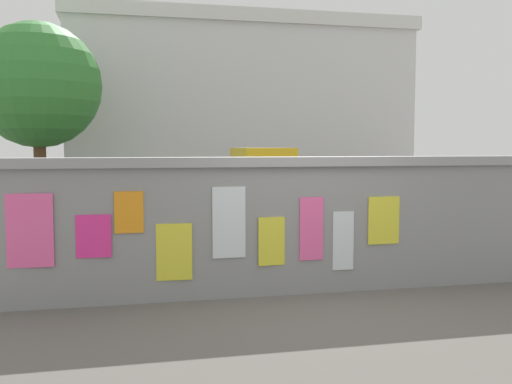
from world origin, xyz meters
name	(u,v)px	position (x,y,z in m)	size (l,w,h in m)	color
ground	(209,218)	(0.00, 8.00, 0.00)	(60.00, 60.00, 0.00)	#605B56
poster_wall	(298,223)	(-0.01, 0.00, 0.90)	(8.01, 0.42, 1.75)	gray
auto_rickshaw_truck	(221,189)	(0.00, 6.01, 0.90)	(3.69, 1.73, 1.85)	black
motorcycle	(456,233)	(3.13, 1.37, 0.46)	(1.88, 0.66, 0.87)	black
bicycle_near	(56,260)	(-3.09, 1.00, 0.36)	(1.68, 0.52, 0.95)	black
bicycle_far	(357,218)	(2.63, 4.30, 0.36)	(1.71, 0.44, 0.95)	black
person_walking	(148,198)	(-1.78, 3.11, 0.99)	(0.45, 0.45, 1.62)	yellow
tree_roadside	(38,86)	(-4.61, 11.22, 3.67)	(3.69, 3.69, 5.53)	brown
building_background	(237,108)	(2.43, 16.62, 3.47)	(13.51, 5.70, 6.91)	silver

